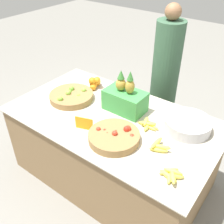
{
  "coord_description": "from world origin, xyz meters",
  "views": [
    {
      "loc": [
        1.12,
        -1.49,
        2.07
      ],
      "look_at": [
        0.0,
        0.0,
        0.78
      ],
      "focal_mm": 42.0,
      "sensor_mm": 36.0,
      "label": 1
    }
  ],
  "objects_px": {
    "metal_bowl": "(188,125)",
    "price_sign": "(84,123)",
    "lime_bowl": "(71,96)",
    "produce_crate": "(125,99)",
    "tomato_basket": "(114,136)",
    "vendor_person": "(164,81)"
  },
  "relations": [
    {
      "from": "metal_bowl",
      "to": "vendor_person",
      "type": "height_order",
      "value": "vendor_person"
    },
    {
      "from": "metal_bowl",
      "to": "price_sign",
      "type": "relative_size",
      "value": 2.56
    },
    {
      "from": "produce_crate",
      "to": "vendor_person",
      "type": "bearing_deg",
      "value": 88.86
    },
    {
      "from": "produce_crate",
      "to": "tomato_basket",
      "type": "bearing_deg",
      "value": -66.09
    },
    {
      "from": "lime_bowl",
      "to": "price_sign",
      "type": "xyz_separation_m",
      "value": [
        0.41,
        -0.28,
        0.02
      ]
    },
    {
      "from": "tomato_basket",
      "to": "produce_crate",
      "type": "relative_size",
      "value": 1.0
    },
    {
      "from": "price_sign",
      "to": "produce_crate",
      "type": "distance_m",
      "value": 0.45
    },
    {
      "from": "tomato_basket",
      "to": "vendor_person",
      "type": "relative_size",
      "value": 0.26
    },
    {
      "from": "tomato_basket",
      "to": "produce_crate",
      "type": "bearing_deg",
      "value": 113.91
    },
    {
      "from": "tomato_basket",
      "to": "vendor_person",
      "type": "distance_m",
      "value": 1.15
    },
    {
      "from": "metal_bowl",
      "to": "vendor_person",
      "type": "distance_m",
      "value": 0.87
    },
    {
      "from": "price_sign",
      "to": "metal_bowl",
      "type": "bearing_deg",
      "value": 17.78
    },
    {
      "from": "price_sign",
      "to": "vendor_person",
      "type": "xyz_separation_m",
      "value": [
        0.12,
        1.18,
        -0.08
      ]
    },
    {
      "from": "lime_bowl",
      "to": "produce_crate",
      "type": "height_order",
      "value": "produce_crate"
    },
    {
      "from": "lime_bowl",
      "to": "metal_bowl",
      "type": "relative_size",
      "value": 1.11
    },
    {
      "from": "lime_bowl",
      "to": "metal_bowl",
      "type": "bearing_deg",
      "value": 11.83
    },
    {
      "from": "lime_bowl",
      "to": "metal_bowl",
      "type": "height_order",
      "value": "lime_bowl"
    },
    {
      "from": "lime_bowl",
      "to": "price_sign",
      "type": "height_order",
      "value": "price_sign"
    },
    {
      "from": "lime_bowl",
      "to": "vendor_person",
      "type": "distance_m",
      "value": 1.05
    },
    {
      "from": "lime_bowl",
      "to": "price_sign",
      "type": "distance_m",
      "value": 0.5
    },
    {
      "from": "metal_bowl",
      "to": "produce_crate",
      "type": "bearing_deg",
      "value": -172.71
    },
    {
      "from": "price_sign",
      "to": "vendor_person",
      "type": "distance_m",
      "value": 1.18
    }
  ]
}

